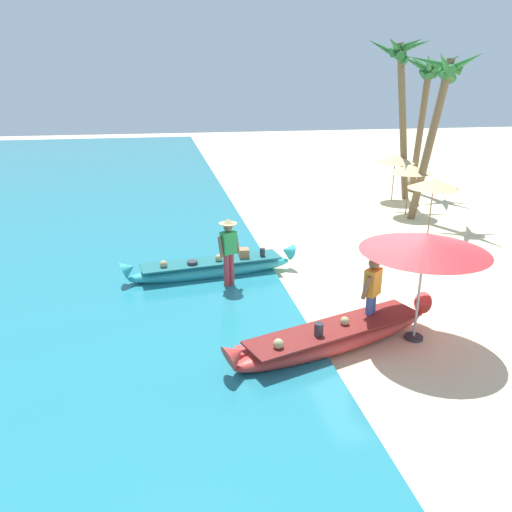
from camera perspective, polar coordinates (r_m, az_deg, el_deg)
ground_plane at (r=11.36m, az=13.72°, el=-6.52°), size 80.00×80.00×0.00m
boat_red_foreground at (r=9.71m, az=9.05°, el=-9.10°), size 4.60×2.11×0.78m
boat_cyan_midground at (r=12.96m, az=-5.00°, el=-1.37°), size 4.61×1.30×0.76m
person_vendor_hatted at (r=11.99m, az=-3.16°, el=0.84°), size 0.58×0.44×1.80m
person_tourist_customer at (r=10.09m, az=13.07°, el=-4.05°), size 0.54×0.50×1.65m
patio_umbrella_large at (r=9.80m, az=18.72°, el=1.46°), size 2.41×2.41×2.21m
parasol_row_0 at (r=17.00m, az=19.62°, el=7.80°), size 1.60×1.60×1.91m
parasol_row_1 at (r=19.58m, az=17.17°, el=9.49°), size 1.60×1.60×1.91m
parasol_row_2 at (r=21.87m, az=15.60°, el=10.61°), size 1.60×1.60×1.91m
palm_tree_tall_inland at (r=19.17m, az=20.66°, el=17.62°), size 2.45×2.92×5.85m
palm_tree_leaning_seaward at (r=23.78m, az=18.99°, el=18.29°), size 2.67×2.52×5.97m
palm_tree_mid_cluster at (r=21.85m, az=16.19°, el=19.46°), size 2.47×2.48×6.55m
cooler_box at (r=9.15m, az=-1.15°, el=-11.53°), size 0.45×0.40×0.33m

